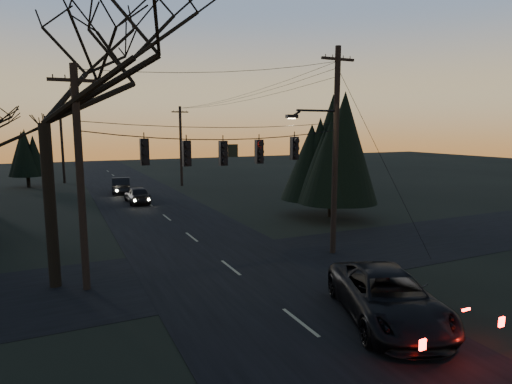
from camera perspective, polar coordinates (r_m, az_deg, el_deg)
name	(u,v)px	position (r m, az deg, el deg)	size (l,w,h in m)	color
main_road	(174,223)	(28.63, -10.88, -4.12)	(8.00, 120.00, 0.02)	black
cross_road	(231,268)	(19.43, -3.40, -10.06)	(60.00, 7.00, 0.02)	black
utility_pole_right	(333,253)	(21.96, 10.18, -8.00)	(5.00, 0.30, 10.00)	black
utility_pole_left	(87,289)	(18.22, -21.61, -11.97)	(1.80, 0.30, 8.50)	black
utility_pole_far_r	(182,186)	(47.17, -9.85, 0.83)	(1.80, 0.30, 8.50)	black
utility_pole_far_l	(65,183)	(53.48, -24.16, 1.10)	(0.30, 0.30, 8.00)	black
span_signal_assembly	(224,151)	(18.36, -4.24, 5.42)	(11.50, 0.44, 1.63)	black
bare_tree_left	(39,52)	(18.19, -26.97, 16.28)	(11.16, 11.16, 12.76)	black
evergreen_right	(332,150)	(30.09, 10.07, 5.51)	(4.76, 4.76, 8.19)	black
evergreen_dist	(26,156)	(51.00, -28.28, 4.27)	(3.23, 3.23, 5.48)	black
suv_near	(388,297)	(14.77, 17.13, -13.26)	(2.67, 5.78, 1.61)	black
sedan_oncoming_a	(137,195)	(36.89, -15.54, -0.36)	(1.68, 4.17, 1.42)	black
sedan_oncoming_b	(121,185)	(43.14, -17.55, 0.86)	(1.59, 4.57, 1.50)	black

